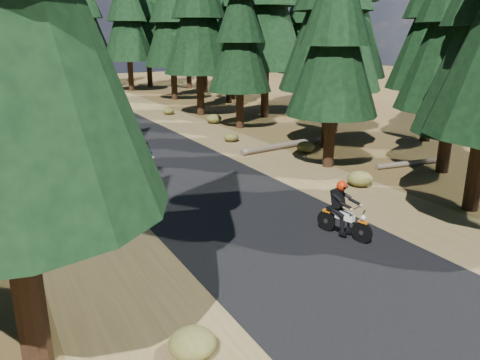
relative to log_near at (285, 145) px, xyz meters
name	(u,v)px	position (x,y,z in m)	size (l,w,h in m)	color
ground	(264,228)	(-6.32, -8.20, -0.16)	(120.00, 120.00, 0.00)	#4C371B
road	(196,183)	(-6.32, -3.20, -0.15)	(6.00, 100.00, 0.01)	black
shoulder_l	(72,204)	(-10.92, -3.20, -0.16)	(3.20, 100.00, 0.01)	brown
shoulder_r	(294,168)	(-1.72, -3.20, -0.16)	(3.20, 100.00, 0.01)	brown
log_near	(285,145)	(0.00, 0.00, 0.00)	(0.32, 0.32, 5.34)	#4C4233
log_far	(412,163)	(3.02, -5.43, -0.04)	(0.24, 0.24, 3.67)	#4C4233
understory_shrubs	(193,159)	(-5.28, -0.55, 0.10)	(14.72, 30.40, 0.61)	#474C1E
rider_lead	(344,219)	(-4.66, -9.78, 0.39)	(1.01, 1.90, 1.62)	white
rider_follow	(147,165)	(-7.64, -1.33, 0.32)	(0.74, 1.64, 1.42)	maroon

